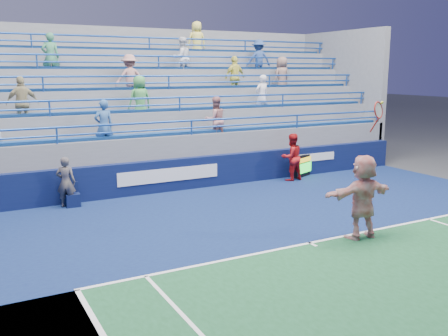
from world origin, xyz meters
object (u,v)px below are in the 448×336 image
line_judge (66,182)px  ball_girl (292,157)px  serve_speed_board (304,166)px  judge_chair (73,199)px  tennis_player (363,197)px

line_judge → ball_girl: 8.15m
serve_speed_board → judge_chair: size_ratio=1.61×
tennis_player → ball_girl: size_ratio=1.89×
serve_speed_board → ball_girl: (-0.84, -0.33, 0.46)m
tennis_player → ball_girl: bearing=69.2°
line_judge → tennis_player: bearing=157.5°
ball_girl → tennis_player: bearing=67.6°
judge_chair → tennis_player: 8.49m
serve_speed_board → judge_chair: 8.82m
serve_speed_board → judge_chair: bearing=-178.7°
tennis_player → line_judge: size_ratio=2.16×
serve_speed_board → line_judge: line_judge is taller
tennis_player → ball_girl: (2.34, 6.16, -0.17)m
serve_speed_board → line_judge: bearing=-178.7°
serve_speed_board → tennis_player: size_ratio=0.35×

